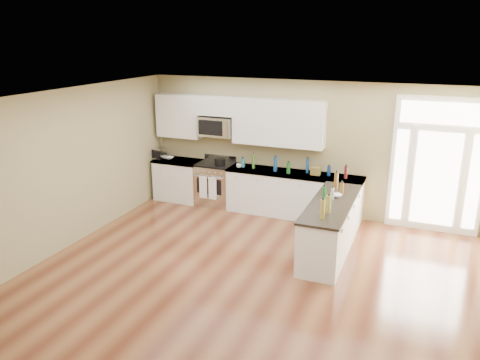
% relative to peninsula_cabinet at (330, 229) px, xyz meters
% --- Properties ---
extents(ground, '(8.00, 8.00, 0.00)m').
position_rel_peninsula_cabinet_xyz_m(ground, '(-0.93, -2.24, -0.43)').
color(ground, '#592A19').
extents(room_shell, '(8.00, 8.00, 8.00)m').
position_rel_peninsula_cabinet_xyz_m(room_shell, '(-0.93, -2.24, 1.27)').
color(room_shell, '#9B9062').
rests_on(room_shell, ground).
extents(back_cabinet_left, '(1.10, 0.66, 0.94)m').
position_rel_peninsula_cabinet_xyz_m(back_cabinet_left, '(-3.80, 1.45, 0.00)').
color(back_cabinet_left, white).
rests_on(back_cabinet_left, ground).
extents(back_cabinet_right, '(2.85, 0.66, 0.94)m').
position_rel_peninsula_cabinet_xyz_m(back_cabinet_right, '(-1.08, 1.45, 0.00)').
color(back_cabinet_right, white).
rests_on(back_cabinet_right, ground).
extents(peninsula_cabinet, '(0.69, 2.32, 0.94)m').
position_rel_peninsula_cabinet_xyz_m(peninsula_cabinet, '(0.00, 0.00, 0.00)').
color(peninsula_cabinet, white).
rests_on(peninsula_cabinet, ground).
extents(upper_cabinet_left, '(1.04, 0.33, 0.95)m').
position_rel_peninsula_cabinet_xyz_m(upper_cabinet_left, '(-3.81, 1.59, 1.49)').
color(upper_cabinet_left, white).
rests_on(upper_cabinet_left, room_shell).
extents(upper_cabinet_right, '(1.94, 0.33, 0.95)m').
position_rel_peninsula_cabinet_xyz_m(upper_cabinet_right, '(-1.50, 1.59, 1.49)').
color(upper_cabinet_right, white).
rests_on(upper_cabinet_right, room_shell).
extents(upper_cabinet_short, '(0.82, 0.33, 0.40)m').
position_rel_peninsula_cabinet_xyz_m(upper_cabinet_short, '(-2.88, 1.59, 1.77)').
color(upper_cabinet_short, white).
rests_on(upper_cabinet_short, room_shell).
extents(microwave, '(0.78, 0.41, 0.42)m').
position_rel_peninsula_cabinet_xyz_m(microwave, '(-2.88, 1.56, 1.33)').
color(microwave, silver).
rests_on(microwave, room_shell).
extents(entry_door, '(1.70, 0.10, 2.60)m').
position_rel_peninsula_cabinet_xyz_m(entry_door, '(1.62, 1.71, 0.87)').
color(entry_door, white).
rests_on(entry_door, ground).
extents(kitchen_range, '(0.78, 0.69, 1.08)m').
position_rel_peninsula_cabinet_xyz_m(kitchen_range, '(-2.88, 1.45, 0.04)').
color(kitchen_range, silver).
rests_on(kitchen_range, ground).
extents(stockpot, '(0.27, 0.27, 0.17)m').
position_rel_peninsula_cabinet_xyz_m(stockpot, '(-2.72, 1.36, 0.60)').
color(stockpot, black).
rests_on(stockpot, kitchen_range).
extents(toaster_oven, '(0.35, 0.30, 0.26)m').
position_rel_peninsula_cabinet_xyz_m(toaster_oven, '(-4.28, 1.39, 0.63)').
color(toaster_oven, silver).
rests_on(toaster_oven, back_cabinet_left).
extents(cardboard_box, '(0.20, 0.16, 0.16)m').
position_rel_peninsula_cabinet_xyz_m(cardboard_box, '(-0.64, 1.48, 0.59)').
color(cardboard_box, brown).
rests_on(cardboard_box, back_cabinet_right).
extents(bowl_left, '(0.24, 0.24, 0.05)m').
position_rel_peninsula_cabinet_xyz_m(bowl_left, '(-4.05, 1.46, 0.53)').
color(bowl_left, white).
rests_on(bowl_left, back_cabinet_left).
extents(bowl_peninsula, '(0.22, 0.22, 0.05)m').
position_rel_peninsula_cabinet_xyz_m(bowl_peninsula, '(0.03, 0.28, 0.53)').
color(bowl_peninsula, white).
rests_on(bowl_peninsula, peninsula_cabinet).
extents(cup_counter, '(0.11, 0.11, 0.08)m').
position_rel_peninsula_cabinet_xyz_m(cup_counter, '(-2.28, 1.37, 0.55)').
color(cup_counter, white).
rests_on(cup_counter, back_cabinet_right).
extents(counter_bottles, '(2.38, 2.45, 0.32)m').
position_rel_peninsula_cabinet_xyz_m(counter_bottles, '(-0.63, 0.71, 0.64)').
color(counter_bottles, '#19591E').
rests_on(counter_bottles, back_cabinet_right).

